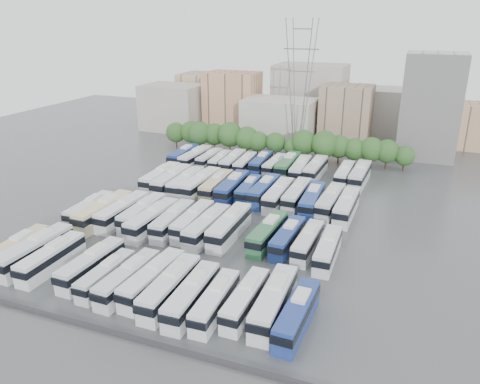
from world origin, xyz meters
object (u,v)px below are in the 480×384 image
at_px(bus_r1_s2, 123,211).
at_px(bus_r3_s5, 245,164).
at_px(bus_r0_s1, 35,251).
at_px(bus_r1_s4, 152,219).
at_px(bus_r3_s10, 316,169).
at_px(bus_r2_s8, 264,190).
at_px(bus_r1_s5, 173,220).
at_px(bus_r3_s6, 261,163).
at_px(bus_r0_s2, 51,258).
at_px(bus_r1_s12, 308,242).
at_px(bus_r3_s2, 210,159).
at_px(bus_r0_s13, 297,314).
at_px(bus_r1_s10, 268,233).
at_px(bus_r3_s3, 220,161).
at_px(bus_r0_s0, 16,250).
at_px(bus_r3_s0, 184,155).
at_px(bus_r3_s9, 300,169).
at_px(bus_r0_s5, 106,275).
at_px(apartment_tower, 431,106).
at_px(electricity_pylon, 300,81).
at_px(bus_r1_s6, 193,221).
at_px(bus_r3_s4, 233,161).
at_px(bus_r2_s5, 217,185).
at_px(bus_r0_s10, 215,301).
at_px(bus_r3_s12, 345,174).
at_px(bus_r0_s4, 91,264).
at_px(bus_r2_s1, 160,177).
at_px(bus_r2_s2, 172,180).
at_px(bus_r2_s12, 330,201).
at_px(bus_r0_s7, 153,279).
at_px(bus_r2_s3, 186,183).
at_px(bus_r3_s1, 195,157).
at_px(bus_r0_s11, 246,299).
at_px(bus_r3_s13, 360,175).
at_px(bus_r2_s4, 201,184).
at_px(bus_r0_s6, 128,278).
at_px(bus_r2_s10, 297,195).
at_px(bus_r0_s9, 192,295).
at_px(bus_r2_s6, 232,187).
at_px(bus_r3_s7, 275,165).
at_px(bus_r1_s1, 104,211).
at_px(bus_r1_s0, 90,209).
at_px(bus_r1_s8, 229,226).
at_px(bus_r2_s13, 346,206).
at_px(bus_r1_s11, 288,237).
at_px(bus_r2_s11, 312,200).

xyz_separation_m(bus_r1_s2, bus_r3_s5, (9.97, 34.97, -0.23)).
distance_m(bus_r0_s1, bus_r1_s4, 19.00).
bearing_deg(bus_r3_s10, bus_r2_s8, -109.56).
bearing_deg(bus_r1_s5, bus_r3_s6, 82.58).
relative_size(bus_r0_s2, bus_r2_s8, 0.94).
relative_size(bus_r1_s12, bus_r3_s2, 1.03).
height_order(bus_r0_s2, bus_r0_s13, bus_r0_s2).
relative_size(bus_r1_s10, bus_r3_s3, 1.15).
height_order(bus_r0_s0, bus_r3_s2, bus_r0_s0).
relative_size(bus_r3_s0, bus_r3_s9, 0.98).
bearing_deg(bus_r0_s5, apartment_tower, 65.42).
height_order(electricity_pylon, bus_r2_s8, electricity_pylon).
distance_m(bus_r1_s6, bus_r3_s4, 34.86).
xyz_separation_m(bus_r2_s5, bus_r3_s4, (-3.24, 16.85, -0.06)).
bearing_deg(bus_r0_s10, bus_r1_s2, 142.10).
height_order(bus_r3_s9, bus_r3_s12, bus_r3_s9).
relative_size(bus_r1_s5, bus_r3_s3, 1.15).
distance_m(bus_r3_s5, bus_r3_s12, 23.14).
bearing_deg(bus_r0_s4, bus_r3_s9, 74.31).
distance_m(bus_r0_s10, bus_r2_s1, 47.75).
bearing_deg(bus_r2_s2, bus_r2_s12, -0.95).
distance_m(bus_r1_s5, bus_r3_s9, 37.69).
relative_size(bus_r1_s12, bus_r2_s1, 0.86).
bearing_deg(bus_r2_s12, bus_r0_s7, -112.58).
relative_size(bus_r2_s3, bus_r3_s1, 1.02).
xyz_separation_m(bus_r0_s11, bus_r2_s12, (3.62, 35.22, 0.27)).
relative_size(bus_r3_s2, bus_r3_s6, 0.91).
bearing_deg(bus_r3_s13, bus_r1_s10, -103.97).
height_order(bus_r0_s2, bus_r2_s4, bus_r2_s4).
relative_size(bus_r0_s6, bus_r2_s10, 0.94).
bearing_deg(bus_r0_s2, bus_r1_s12, 28.60).
bearing_deg(bus_r0_s9, bus_r0_s4, 171.77).
bearing_deg(bus_r3_s2, bus_r2_s10, -31.52).
xyz_separation_m(bus_r0_s9, bus_r3_s3, (-19.89, 54.60, -0.23)).
xyz_separation_m(bus_r1_s5, bus_r2_s6, (3.43, 18.32, 0.16)).
height_order(bus_r1_s12, bus_r2_s2, bus_r2_s2).
bearing_deg(bus_r0_s11, bus_r0_s9, -164.12).
relative_size(bus_r2_s6, bus_r3_s7, 1.19).
bearing_deg(bus_r1_s1, bus_r1_s0, 172.73).
xyz_separation_m(bus_r0_s11, bus_r1_s8, (-9.69, 18.30, 0.32)).
distance_m(bus_r0_s7, bus_r3_s5, 53.12).
bearing_deg(bus_r2_s13, bus_r3_s4, 148.71).
height_order(bus_r1_s11, bus_r1_s12, bus_r1_s11).
xyz_separation_m(bus_r2_s11, bus_r3_s12, (3.06, 18.00, -0.14)).
bearing_deg(bus_r3_s12, bus_r0_s0, -125.92).
bearing_deg(bus_r3_s10, bus_r0_s1, -117.73).
bearing_deg(bus_r2_s2, bus_r3_s10, 34.01).
bearing_deg(bus_r0_s4, bus_r0_s10, -3.50).
xyz_separation_m(bus_r1_s6, bus_r3_s5, (-3.42, 34.07, -0.15)).
bearing_deg(bus_r0_s2, bus_r3_s10, 63.50).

